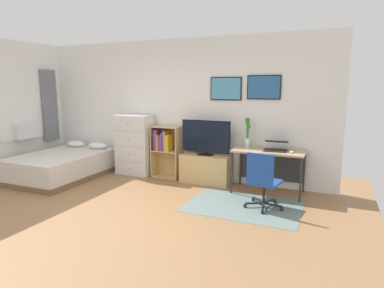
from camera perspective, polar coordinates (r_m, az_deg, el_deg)
ground_plane at (r=4.84m, az=-15.83°, el=-12.23°), size 7.20×7.20×0.00m
wall_back_with_posters at (r=6.54m, az=-2.58°, el=6.11°), size 6.12×0.09×2.70m
area_rug at (r=5.14m, az=8.95°, el=-10.59°), size 1.70×1.20×0.01m
bed at (r=7.07m, az=-21.56°, el=-3.41°), size 1.41×2.00×0.61m
dresser at (r=6.81m, az=-9.91°, el=-0.14°), size 0.74×0.46×1.23m
bookshelf at (r=6.53m, az=-4.76°, el=-0.50°), size 0.58×0.30×1.02m
tv_stand at (r=6.19m, az=2.44°, el=-4.33°), size 0.94×0.41×0.54m
television at (r=6.05m, az=2.40°, el=1.10°), size 0.94×0.16×0.65m
desk at (r=5.77m, az=13.33°, el=-2.19°), size 1.18×0.62×0.74m
office_chair at (r=4.93m, az=12.14°, el=-6.03°), size 0.58×0.58×0.86m
laptop at (r=5.69m, az=14.41°, el=-0.38°), size 0.41×0.44×0.17m
computer_mouse at (r=5.52m, az=16.97°, el=-1.33°), size 0.06×0.10×0.03m
bamboo_vase at (r=5.89m, az=9.62°, el=2.29°), size 0.11×0.10×0.51m
wine_glass at (r=5.69m, az=9.71°, el=0.51°), size 0.07×0.07×0.18m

